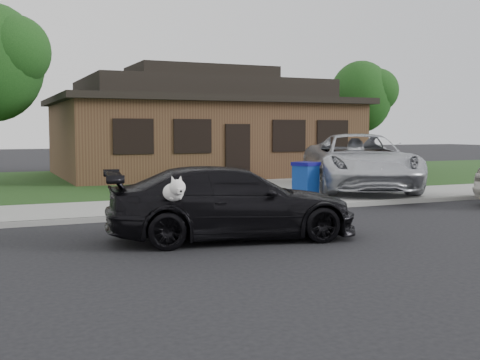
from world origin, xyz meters
name	(u,v)px	position (x,y,z in m)	size (l,w,h in m)	color
ground	(275,240)	(0.00, 0.00, 0.00)	(120.00, 120.00, 0.00)	black
sidewalk	(189,206)	(0.00, 5.00, 0.06)	(60.00, 3.00, 0.12)	gray
curb	(209,213)	(0.00, 3.50, 0.06)	(60.00, 0.12, 0.12)	gray
lawn	(122,182)	(0.00, 13.00, 0.07)	(60.00, 13.00, 0.13)	#193814
driveway	(296,182)	(6.00, 10.00, 0.07)	(4.50, 13.00, 0.14)	gray
sedan	(232,203)	(-0.69, 0.41, 0.69)	(4.96, 2.65, 1.37)	black
minivan	(359,162)	(6.20, 6.25, 1.04)	(2.98, 6.46, 1.79)	silver
recycling_bin	(306,180)	(3.54, 5.01, 0.64)	(0.80, 0.80, 1.02)	navy
house	(201,128)	(4.00, 15.00, 2.13)	(12.60, 8.60, 4.65)	#422B1C
tree_1	(364,96)	(12.14, 14.40, 3.71)	(3.15, 3.00, 5.25)	#332114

